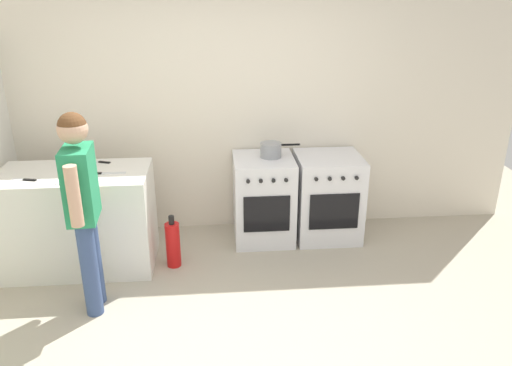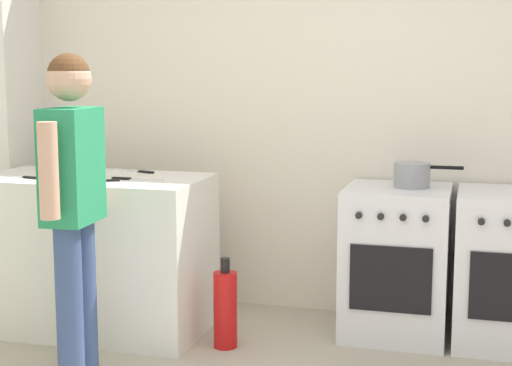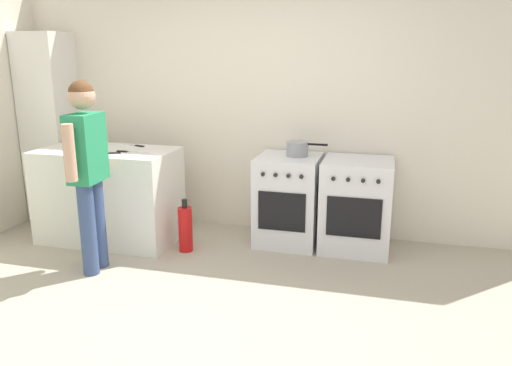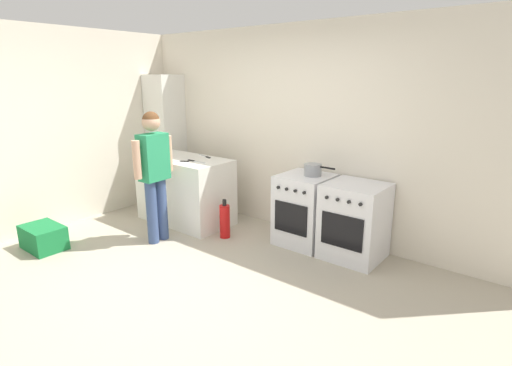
{
  "view_description": "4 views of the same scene",
  "coord_description": "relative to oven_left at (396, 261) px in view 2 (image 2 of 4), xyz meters",
  "views": [
    {
      "loc": [
        -0.11,
        -2.93,
        2.39
      ],
      "look_at": [
        0.22,
        1.0,
        0.83
      ],
      "focal_mm": 35.0,
      "sensor_mm": 36.0,
      "label": 1
    },
    {
      "loc": [
        0.75,
        -2.82,
        1.52
      ],
      "look_at": [
        -0.26,
        0.78,
        0.97
      ],
      "focal_mm": 55.0,
      "sensor_mm": 36.0,
      "label": 2
    },
    {
      "loc": [
        1.24,
        -2.93,
        1.8
      ],
      "look_at": [
        0.27,
        0.69,
        0.81
      ],
      "focal_mm": 35.0,
      "sensor_mm": 36.0,
      "label": 3
    },
    {
      "loc": [
        2.72,
        -2.34,
        1.98
      ],
      "look_at": [
        0.16,
        0.87,
        0.87
      ],
      "focal_mm": 28.0,
      "sensor_mm": 36.0,
      "label": 4
    }
  ],
  "objects": [
    {
      "name": "knife_chef",
      "position": [
        -1.4,
        -0.44,
        0.48
      ],
      "size": [
        0.31,
        0.04,
        0.01
      ],
      "color": "silver",
      "rests_on": "counter_unit"
    },
    {
      "name": "oven_left",
      "position": [
        0.0,
        0.0,
        0.0
      ],
      "size": [
        0.58,
        0.62,
        0.85
      ],
      "color": "silver",
      "rests_on": "ground"
    },
    {
      "name": "back_wall",
      "position": [
        -0.35,
        0.37,
        0.87
      ],
      "size": [
        6.0,
        0.1,
        2.6
      ],
      "primitive_type": "cube",
      "color": "silver",
      "rests_on": "ground"
    },
    {
      "name": "counter_unit",
      "position": [
        -1.7,
        -0.38,
        0.02
      ],
      "size": [
        1.3,
        0.7,
        0.9
      ],
      "primitive_type": "cube",
      "color": "silver",
      "rests_on": "ground"
    },
    {
      "name": "knife_carving",
      "position": [
        -1.6,
        -0.57,
        0.48
      ],
      "size": [
        0.31,
        0.18,
        0.01
      ],
      "color": "silver",
      "rests_on": "counter_unit"
    },
    {
      "name": "knife_bread",
      "position": [
        -1.56,
        -0.11,
        0.48
      ],
      "size": [
        0.34,
        0.15,
        0.01
      ],
      "color": "silver",
      "rests_on": "counter_unit"
    },
    {
      "name": "fire_extinguisher",
      "position": [
        -0.87,
        -0.48,
        -0.21
      ],
      "size": [
        0.13,
        0.13,
        0.5
      ],
      "color": "red",
      "rests_on": "ground"
    },
    {
      "name": "person",
      "position": [
        -1.44,
        -1.07,
        0.51
      ],
      "size": [
        0.22,
        0.57,
        1.59
      ],
      "color": "#384C7A",
      "rests_on": "ground"
    },
    {
      "name": "pot",
      "position": [
        0.07,
        0.03,
        0.49
      ],
      "size": [
        0.38,
        0.2,
        0.14
      ],
      "color": "gray",
      "rests_on": "oven_left"
    },
    {
      "name": "knife_paring",
      "position": [
        -2.02,
        -0.54,
        0.48
      ],
      "size": [
        0.21,
        0.07,
        0.01
      ],
      "color": "silver",
      "rests_on": "counter_unit"
    }
  ]
}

